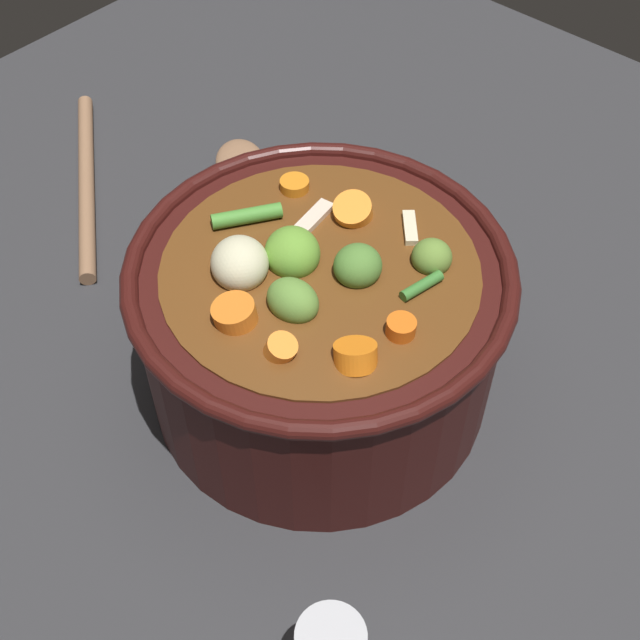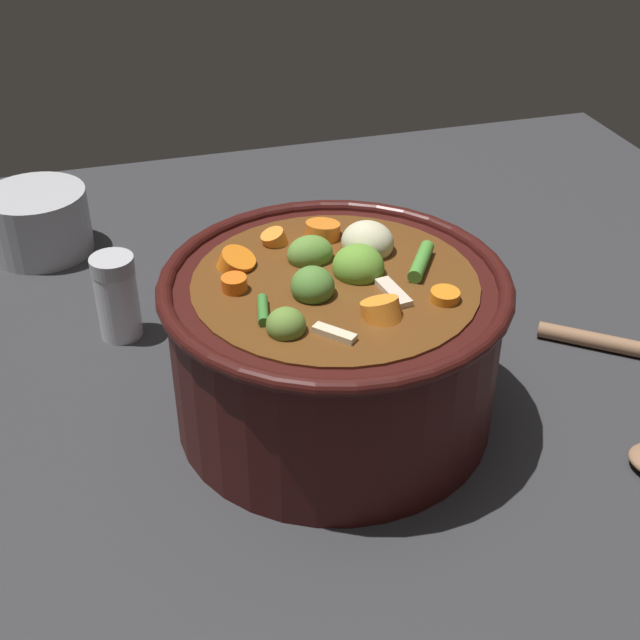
# 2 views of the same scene
# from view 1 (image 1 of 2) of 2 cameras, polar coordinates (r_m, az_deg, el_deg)

# --- Properties ---
(ground_plane) EXTENTS (1.10, 1.10, 0.00)m
(ground_plane) POSITION_cam_1_polar(r_m,az_deg,el_deg) (0.66, 0.00, -4.15)
(ground_plane) COLOR #2D2D30
(cooking_pot) EXTENTS (0.26, 0.26, 0.15)m
(cooking_pot) POSITION_cam_1_polar(r_m,az_deg,el_deg) (0.60, -0.01, -0.33)
(cooking_pot) COLOR #38110F
(cooking_pot) RESTS_ON ground_plane
(wooden_spoon) EXTENTS (0.24, 0.23, 0.02)m
(wooden_spoon) POSITION_cam_1_polar(r_m,az_deg,el_deg) (0.83, -10.25, 9.57)
(wooden_spoon) COLOR #8C6446
(wooden_spoon) RESTS_ON ground_plane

